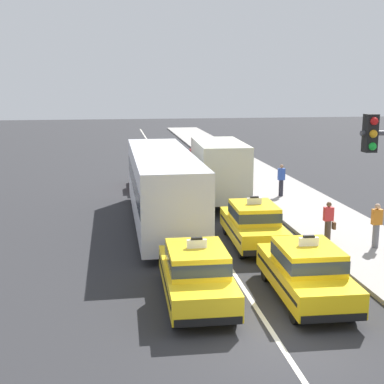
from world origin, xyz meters
TOP-DOWN VIEW (x-y plane):
  - ground_plane at (0.00, 0.00)m, footprint 160.00×160.00m
  - lane_stripe_left_right at (0.00, 20.00)m, footprint 0.14×80.00m
  - sidewalk_curb at (5.60, 15.00)m, footprint 4.00×90.00m
  - taxi_left_nearest at (-1.60, 2.51)m, footprint 1.90×4.59m
  - bus_left_second at (-1.74, 11.10)m, footprint 2.54×11.20m
  - sedan_left_third at (-1.65, 19.68)m, footprint 1.80×4.32m
  - taxi_right_nearest at (1.56, 2.23)m, footprint 1.96×4.62m
  - taxi_right_second at (1.42, 7.56)m, footprint 1.96×4.62m
  - box_truck_right_third at (1.49, 15.07)m, footprint 2.50×7.04m
  - pedestrian_mid_block at (5.73, 6.15)m, footprint 0.36×0.24m
  - pedestrian_trailing at (4.29, 7.16)m, footprint 0.47×0.24m
  - pedestrian_far_corner at (5.10, 15.49)m, footprint 0.36×0.24m

SIDE VIEW (x-z plane):
  - ground_plane at x=0.00m, z-range 0.00..0.00m
  - lane_stripe_left_right at x=0.00m, z-range 0.00..0.01m
  - sidewalk_curb at x=5.60m, z-range 0.00..0.15m
  - sedan_left_third at x=-1.65m, z-range 0.06..1.64m
  - taxi_left_nearest at x=-1.60m, z-range -0.10..1.86m
  - taxi_right_nearest at x=1.56m, z-range -0.10..1.86m
  - taxi_right_second at x=1.42m, z-range -0.10..1.86m
  - pedestrian_trailing at x=4.29m, z-range 0.15..1.71m
  - pedestrian_mid_block at x=5.73m, z-range 0.16..1.83m
  - pedestrian_far_corner at x=5.10m, z-range 0.16..1.88m
  - box_truck_right_third at x=1.49m, z-range 0.14..3.41m
  - bus_left_second at x=-1.74m, z-range 0.21..3.43m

